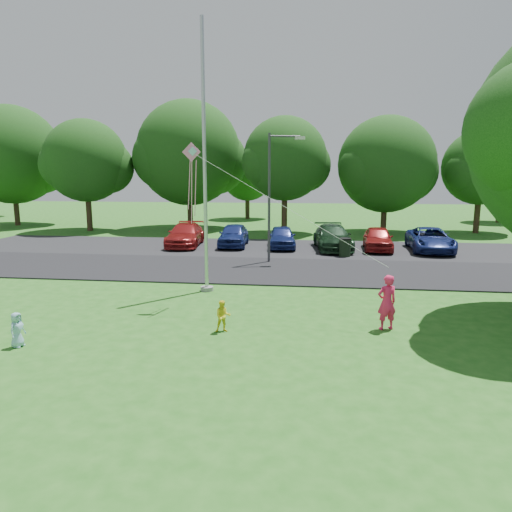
# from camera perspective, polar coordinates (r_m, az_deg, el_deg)

# --- Properties ---
(ground) EXTENTS (120.00, 120.00, 0.00)m
(ground) POSITION_cam_1_polar(r_m,az_deg,el_deg) (12.75, 4.35, -10.44)
(ground) COLOR #215D18
(ground) RESTS_ON ground
(park_road) EXTENTS (60.00, 6.00, 0.06)m
(park_road) POSITION_cam_1_polar(r_m,az_deg,el_deg) (21.40, 5.49, -1.86)
(park_road) COLOR black
(park_road) RESTS_ON ground
(parking_strip) EXTENTS (42.00, 7.00, 0.06)m
(parking_strip) POSITION_cam_1_polar(r_m,az_deg,el_deg) (27.79, 5.86, 0.92)
(parking_strip) COLOR black
(parking_strip) RESTS_ON ground
(flagpole) EXTENTS (0.50, 0.50, 10.00)m
(flagpole) POSITION_cam_1_polar(r_m,az_deg,el_deg) (17.39, -6.40, 9.08)
(flagpole) COLOR #B7BABF
(flagpole) RESTS_ON ground
(street_lamp) EXTENTS (1.81, 0.53, 6.48)m
(street_lamp) POSITION_cam_1_polar(r_m,az_deg,el_deg) (23.06, 2.30, 8.72)
(street_lamp) COLOR #3F3F44
(street_lamp) RESTS_ON ground
(trash_can) EXTENTS (0.67, 0.67, 1.06)m
(trash_can) POSITION_cam_1_polar(r_m,az_deg,el_deg) (25.30, 11.04, 1.03)
(trash_can) COLOR black
(trash_can) RESTS_ON ground
(tree_row) EXTENTS (64.35, 11.94, 10.88)m
(tree_row) POSITION_cam_1_polar(r_m,az_deg,el_deg) (36.19, 8.90, 12.03)
(tree_row) COLOR #332316
(tree_row) RESTS_ON ground
(horizon_trees) EXTENTS (77.46, 7.20, 7.02)m
(horizon_trees) POSITION_cam_1_polar(r_m,az_deg,el_deg) (45.94, 11.60, 9.78)
(horizon_trees) COLOR #332316
(horizon_trees) RESTS_ON ground
(parked_cars) EXTENTS (17.10, 5.18, 1.43)m
(parked_cars) POSITION_cam_1_polar(r_m,az_deg,el_deg) (27.65, 6.80, 2.37)
(parked_cars) COLOR maroon
(parked_cars) RESTS_ON ground
(woman) EXTENTS (0.69, 0.57, 1.63)m
(woman) POSITION_cam_1_polar(r_m,az_deg,el_deg) (13.84, 16.04, -5.58)
(woman) COLOR #EE1F55
(woman) RESTS_ON ground
(child_yellow) EXTENTS (0.53, 0.46, 0.93)m
(child_yellow) POSITION_cam_1_polar(r_m,az_deg,el_deg) (13.23, -4.16, -7.52)
(child_yellow) COLOR yellow
(child_yellow) RESTS_ON ground
(child_blue) EXTENTS (0.36, 0.50, 0.94)m
(child_blue) POSITION_cam_1_polar(r_m,az_deg,el_deg) (13.63, -27.70, -8.16)
(child_blue) COLOR #8CBED7
(child_blue) RESTS_ON ground
(kite) EXTENTS (6.53, 2.16, 3.67)m
(kite) POSITION_cam_1_polar(r_m,az_deg,el_deg) (15.48, -7.53, 10.94)
(kite) COLOR pink
(kite) RESTS_ON ground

